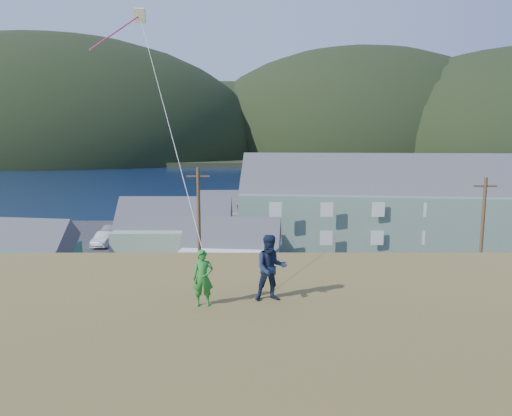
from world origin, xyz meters
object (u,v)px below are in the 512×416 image
at_px(shed_white, 231,253).
at_px(shed_palegreen_far, 239,215).
at_px(lodge, 403,205).
at_px(kite_flyer_green, 203,278).
at_px(kite_flyer_navy, 271,268).
at_px(wharf, 214,213).
at_px(shed_palegreen_near, 174,235).
at_px(shed_teal, 23,253).

height_order(shed_white, shed_palegreen_far, shed_palegreen_far).
relative_size(lodge, kite_flyer_green, 23.93).
distance_m(lodge, kite_flyer_navy, 39.96).
height_order(wharf, kite_flyer_navy, kite_flyer_navy).
bearing_deg(shed_white, kite_flyer_green, -82.42).
height_order(wharf, shed_palegreen_far, shed_palegreen_far).
distance_m(shed_palegreen_near, kite_flyer_green, 30.87).
relative_size(shed_white, shed_palegreen_far, 0.82).
distance_m(lodge, shed_teal, 37.20).
xyz_separation_m(shed_palegreen_near, kite_flyer_green, (6.10, -29.83, 5.08)).
xyz_separation_m(lodge, shed_palegreen_near, (-23.44, -7.22, -1.85)).
distance_m(shed_teal, kite_flyer_navy, 32.02).
xyz_separation_m(kite_flyer_green, kite_flyer_navy, (1.80, 0.40, 0.16)).
distance_m(lodge, shed_palegreen_near, 24.60).
bearing_deg(shed_palegreen_far, shed_palegreen_near, -116.64).
height_order(shed_palegreen_near, kite_flyer_navy, kite_flyer_navy).
bearing_deg(shed_white, wharf, 103.74).
relative_size(wharf, shed_teal, 2.99).
distance_m(shed_white, kite_flyer_green, 25.48).
bearing_deg(kite_flyer_navy, shed_palegreen_near, 96.36).
distance_m(wharf, lodge, 31.06).
relative_size(shed_palegreen_far, kite_flyer_navy, 5.71).
xyz_separation_m(wharf, shed_white, (4.38, -33.39, 1.99)).
xyz_separation_m(lodge, shed_teal, (-35.14, -11.99, -2.39)).
height_order(wharf, lodge, lodge).
bearing_deg(wharf, kite_flyer_green, -85.14).
bearing_deg(kite_flyer_green, shed_teal, 118.65).
height_order(shed_white, kite_flyer_navy, kite_flyer_navy).
xyz_separation_m(shed_teal, kite_flyer_green, (17.80, -25.06, 5.61)).
xyz_separation_m(lodge, shed_palegreen_far, (-17.86, 5.84, -2.14)).
xyz_separation_m(shed_white, kite_flyer_navy, (2.37, -24.47, 5.67)).
bearing_deg(shed_white, shed_palegreen_far, 96.11).
bearing_deg(lodge, kite_flyer_green, -107.98).
height_order(kite_flyer_green, kite_flyer_navy, kite_flyer_navy).
xyz_separation_m(lodge, kite_flyer_green, (-17.34, -37.05, 3.22)).
distance_m(shed_teal, shed_palegreen_near, 12.64).
xyz_separation_m(shed_white, kite_flyer_green, (0.57, -24.87, 5.51)).
bearing_deg(shed_palegreen_near, lodge, 17.28).
bearing_deg(shed_palegreen_near, kite_flyer_navy, -74.82).
xyz_separation_m(shed_white, shed_palegreen_far, (0.05, 18.02, 0.15)).
bearing_deg(shed_palegreen_near, shed_white, -41.73).
relative_size(lodge, shed_white, 4.23).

